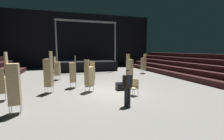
# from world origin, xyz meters

# --- Properties ---
(ground_plane) EXTENTS (22.00, 30.00, 0.10)m
(ground_plane) POSITION_xyz_m (0.00, 0.00, -0.05)
(ground_plane) COLOR slate
(arena_end_wall) EXTENTS (22.00, 0.30, 8.00)m
(arena_end_wall) POSITION_xyz_m (0.00, 15.00, 4.00)
(arena_end_wall) COLOR black
(arena_end_wall) RESTS_ON ground_plane
(bleacher_bank_right) EXTENTS (3.75, 24.00, 2.25)m
(bleacher_bank_right) POSITION_xyz_m (9.12, 1.00, 1.12)
(bleacher_bank_right) COLOR black
(bleacher_bank_right) RESTS_ON ground_plane
(stage_riser) EXTENTS (7.43, 2.77, 6.03)m
(stage_riser) POSITION_xyz_m (0.00, 10.64, 0.69)
(stage_riser) COLOR black
(stage_riser) RESTS_ON ground_plane
(man_with_tie) EXTENTS (0.57, 0.30, 1.75)m
(man_with_tie) POSITION_xyz_m (-0.06, -2.51, 0.99)
(man_with_tie) COLOR black
(man_with_tie) RESTS_ON ground_plane
(chair_stack_front_left) EXTENTS (0.59, 0.59, 2.31)m
(chair_stack_front_left) POSITION_xyz_m (2.47, 2.88, 1.15)
(chair_stack_front_left) COLOR #B2B5BA
(chair_stack_front_left) RESTS_ON ground_plane
(chair_stack_front_right) EXTENTS (0.46, 0.46, 1.71)m
(chair_stack_front_right) POSITION_xyz_m (-6.02, 0.14, 0.86)
(chair_stack_front_right) COLOR #B2B5BA
(chair_stack_front_right) RESTS_ON ground_plane
(chair_stack_mid_left) EXTENTS (0.47, 0.47, 2.56)m
(chair_stack_mid_left) POSITION_xyz_m (-4.88, -1.99, 1.28)
(chair_stack_mid_left) COLOR #B2B5BA
(chair_stack_mid_left) RESTS_ON ground_plane
(chair_stack_mid_right) EXTENTS (0.53, 0.53, 2.22)m
(chair_stack_mid_right) POSITION_xyz_m (5.82, 6.51, 1.11)
(chair_stack_mid_right) COLOR #B2B5BA
(chair_stack_mid_right) RESTS_ON ground_plane
(chair_stack_mid_centre) EXTENTS (0.57, 0.57, 2.56)m
(chair_stack_mid_centre) POSITION_xyz_m (-3.76, 1.02, 1.28)
(chair_stack_mid_centre) COLOR #B2B5BA
(chair_stack_mid_centre) RESTS_ON ground_plane
(chair_stack_rear_left) EXTENTS (0.46, 0.46, 2.22)m
(chair_stack_rear_left) POSITION_xyz_m (-2.27, 1.94, 1.11)
(chair_stack_rear_left) COLOR #B2B5BA
(chair_stack_rear_left) RESTS_ON ground_plane
(chair_stack_rear_right) EXTENTS (0.62, 0.62, 1.79)m
(chair_stack_rear_right) POSITION_xyz_m (-0.91, 2.29, 0.90)
(chair_stack_rear_right) COLOR #B2B5BA
(chair_stack_rear_right) RESTS_ON ground_plane
(chair_stack_rear_centre) EXTENTS (0.61, 0.61, 2.05)m
(chair_stack_rear_centre) POSITION_xyz_m (-1.36, 0.56, 1.03)
(chair_stack_rear_centre) COLOR #B2B5BA
(chair_stack_rear_centre) RESTS_ON ground_plane
(chair_stack_aisle_left) EXTENTS (0.55, 0.55, 2.05)m
(chair_stack_aisle_left) POSITION_xyz_m (-3.37, 5.35, 1.03)
(chair_stack_aisle_left) COLOR #B2B5BA
(chair_stack_aisle_left) RESTS_ON ground_plane
(equipment_road_case) EXTENTS (0.94, 0.66, 0.45)m
(equipment_road_case) POSITION_xyz_m (0.87, 0.37, 0.23)
(equipment_road_case) COLOR black
(equipment_road_case) RESTS_ON ground_plane
(loose_chair_near_man) EXTENTS (0.60, 0.60, 0.95)m
(loose_chair_near_man) POSITION_xyz_m (0.99, -1.10, 0.53)
(loose_chair_near_man) COLOR #B2B5BA
(loose_chair_near_man) RESTS_ON ground_plane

